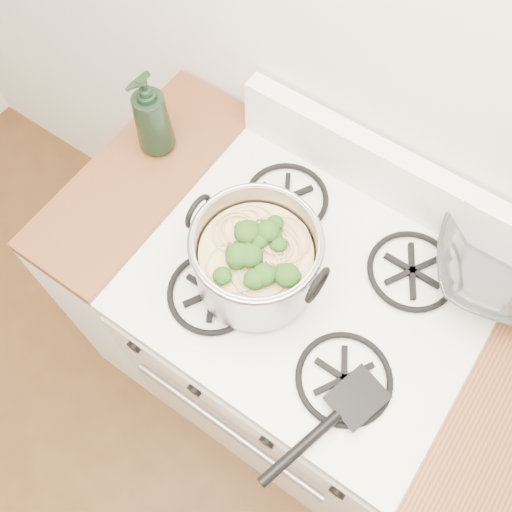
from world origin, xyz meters
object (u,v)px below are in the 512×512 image
(stock_pot, at_px, (256,260))
(bottle, at_px, (151,114))
(spatula, at_px, (358,397))
(glass_bowl, at_px, (501,268))
(gas_range, at_px, (298,347))

(stock_pot, xyz_separation_m, bottle, (-0.41, 0.16, 0.03))
(spatula, xyz_separation_m, bottle, (-0.73, 0.26, 0.10))
(glass_bowl, distance_m, bottle, 0.87)
(stock_pot, xyz_separation_m, glass_bowl, (0.44, 0.32, -0.07))
(gas_range, relative_size, glass_bowl, 7.41)
(gas_range, bearing_deg, stock_pot, -149.59)
(spatula, relative_size, glass_bowl, 2.49)
(stock_pot, bearing_deg, bottle, 158.61)
(gas_range, bearing_deg, bottle, 169.48)
(spatula, bearing_deg, stock_pot, 177.68)
(gas_range, bearing_deg, glass_bowl, 37.80)
(glass_bowl, height_order, bottle, bottle)
(spatula, height_order, bottle, bottle)
(gas_range, height_order, spatula, spatula)
(stock_pot, xyz_separation_m, spatula, (0.32, -0.10, -0.07))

